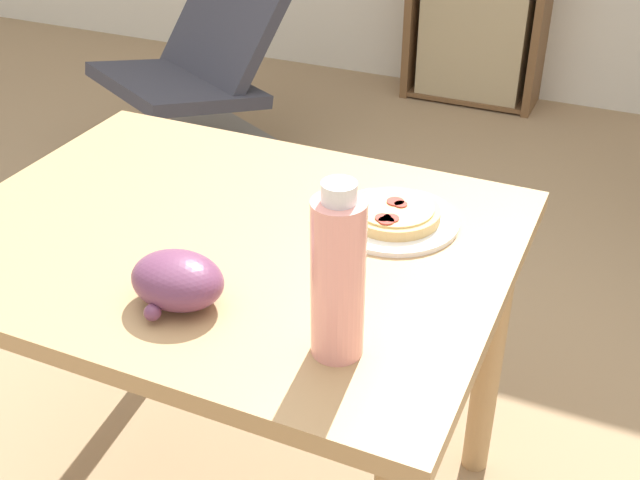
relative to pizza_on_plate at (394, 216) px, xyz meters
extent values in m
plane|color=#9E7F5B|center=(-0.19, -0.04, -0.73)|extent=(14.00, 14.00, 0.00)
cube|color=tan|center=(-0.26, -0.15, -0.03)|extent=(1.01, 0.78, 0.03)
cylinder|color=tan|center=(-0.71, 0.17, -0.39)|extent=(0.06, 0.06, 0.69)
cylinder|color=tan|center=(0.18, 0.17, -0.39)|extent=(0.06, 0.06, 0.69)
cylinder|color=white|center=(0.00, 0.00, -0.01)|extent=(0.24, 0.24, 0.01)
cylinder|color=#DBB26B|center=(0.00, 0.00, 0.01)|extent=(0.17, 0.17, 0.02)
cylinder|color=#EACC7A|center=(0.00, 0.00, 0.02)|extent=(0.15, 0.15, 0.00)
cylinder|color=#A83328|center=(0.01, -0.04, 0.02)|extent=(0.03, 0.03, 0.00)
cylinder|color=#A83328|center=(0.00, -0.05, 0.02)|extent=(0.03, 0.03, 0.00)
cylinder|color=#A83328|center=(0.01, -0.06, 0.02)|extent=(0.03, 0.03, 0.00)
cylinder|color=#A83328|center=(0.00, 0.02, 0.02)|extent=(0.03, 0.03, 0.00)
cylinder|color=#A83328|center=(0.01, 0.01, 0.02)|extent=(0.02, 0.02, 0.00)
ellipsoid|color=#6B3856|center=(-0.22, -0.37, 0.03)|extent=(0.15, 0.12, 0.08)
sphere|color=#6B3856|center=(-0.22, -0.31, 0.03)|extent=(0.02, 0.02, 0.02)
sphere|color=#6B3856|center=(-0.20, -0.37, 0.02)|extent=(0.02, 0.02, 0.02)
sphere|color=#6B3856|center=(-0.20, -0.40, 0.03)|extent=(0.03, 0.03, 0.03)
sphere|color=#6B3856|center=(-0.28, -0.34, 0.01)|extent=(0.02, 0.02, 0.02)
sphere|color=#6B3856|center=(-0.26, -0.36, 0.03)|extent=(0.03, 0.03, 0.03)
sphere|color=#6B3856|center=(-0.22, -0.40, 0.04)|extent=(0.03, 0.03, 0.03)
sphere|color=#6B3856|center=(-0.23, -0.43, 0.01)|extent=(0.03, 0.03, 0.03)
cylinder|color=pink|center=(0.05, -0.38, 0.11)|extent=(0.08, 0.08, 0.25)
cylinder|color=white|center=(0.05, -0.38, 0.25)|extent=(0.05, 0.05, 0.03)
cube|color=slate|center=(-1.28, 1.29, -0.68)|extent=(0.71, 0.72, 0.10)
cube|color=#383842|center=(-1.28, 1.22, -0.37)|extent=(0.72, 0.70, 0.14)
cube|color=#383842|center=(-1.17, 1.49, -0.13)|extent=(0.68, 0.62, 0.55)
cube|color=brown|center=(-0.44, 2.43, -0.71)|extent=(0.55, 0.25, 0.02)
cube|color=tan|center=(-0.44, 2.41, -0.41)|extent=(0.49, 0.18, 0.59)
camera|label=1|loc=(0.39, -1.21, 0.73)|focal=45.00mm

